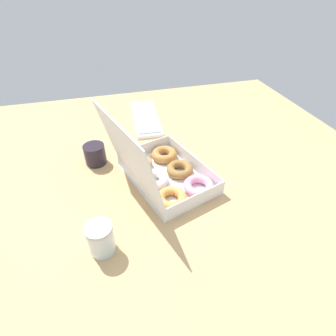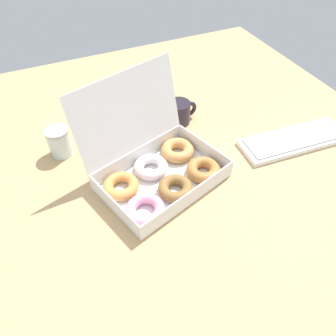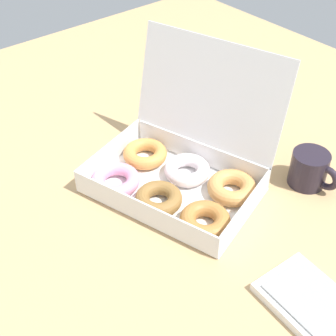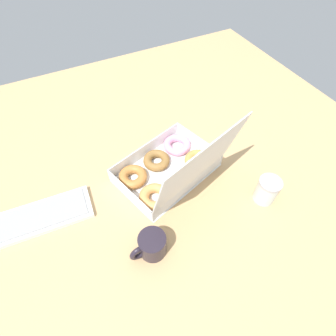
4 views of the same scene
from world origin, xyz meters
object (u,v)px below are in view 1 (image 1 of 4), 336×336
donut_box (163,172)px  keyboard (146,118)px  coffee_mug (95,154)px  glass_jar (101,239)px

donut_box → keyboard: (49.11, -3.29, -2.64)cm
coffee_mug → glass_jar: (-43.46, 0.44, 0.75)cm
keyboard → coffee_mug: size_ratio=3.28×
keyboard → donut_box: bearing=176.2°
keyboard → glass_jar: glass_jar is taller
glass_jar → keyboard: bearing=-20.3°
keyboard → coffee_mug: (-31.04, 27.15, 3.20)cm
donut_box → coffee_mug: size_ratio=3.66×
coffee_mug → glass_jar: size_ratio=1.20×
donut_box → glass_jar: bearing=136.2°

